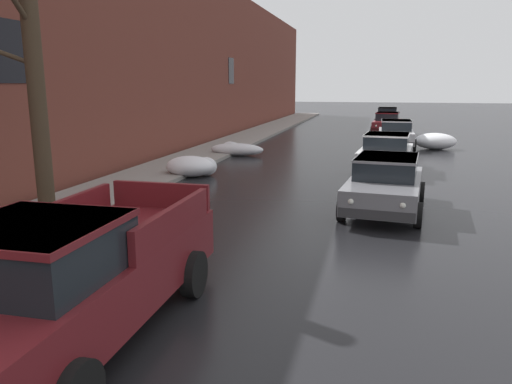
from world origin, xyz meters
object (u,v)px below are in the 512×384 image
at_px(bare_tree_second_along_sidewalk, 29,58).
at_px(sedan_silver_parked_far_down_block, 396,133).
at_px(sedan_grey_parked_kerbside_close, 385,183).
at_px(sedan_white_parked_kerbside_mid, 386,152).
at_px(sedan_black_at_far_intersection, 387,116).
at_px(sedan_maroon_queued_behind_truck, 387,122).
at_px(pickup_truck_maroon_approaching_near_lane, 72,278).

relative_size(bare_tree_second_along_sidewalk, sedan_silver_parked_far_down_block, 1.74).
distance_m(sedan_grey_parked_kerbside_close, sedan_silver_parked_far_down_block, 13.91).
xyz_separation_m(bare_tree_second_along_sidewalk, sedan_white_parked_kerbside_mid, (7.17, 10.29, -2.99)).
distance_m(sedan_white_parked_kerbside_mid, sedan_black_at_far_intersection, 22.78).
distance_m(sedan_silver_parked_far_down_block, sedan_maroon_queued_behind_truck, 7.67).
bearing_deg(pickup_truck_maroon_approaching_near_lane, bare_tree_second_along_sidewalk, 130.83).
height_order(sedan_grey_parked_kerbside_close, sedan_silver_parked_far_down_block, same).
bearing_deg(pickup_truck_maroon_approaching_near_lane, sedan_black_at_far_intersection, 83.54).
relative_size(pickup_truck_maroon_approaching_near_lane, sedan_grey_parked_kerbside_close, 1.24).
height_order(pickup_truck_maroon_approaching_near_lane, sedan_silver_parked_far_down_block, pickup_truck_maroon_approaching_near_lane).
bearing_deg(bare_tree_second_along_sidewalk, pickup_truck_maroon_approaching_near_lane, -49.17).
bearing_deg(sedan_grey_parked_kerbside_close, sedan_white_parked_kerbside_mid, 89.31).
distance_m(pickup_truck_maroon_approaching_near_lane, sedan_white_parked_kerbside_mid, 14.61).
bearing_deg(sedan_black_at_far_intersection, sedan_maroon_queued_behind_truck, -90.62).
bearing_deg(sedan_grey_parked_kerbside_close, pickup_truck_maroon_approaching_near_lane, -115.82).
xyz_separation_m(sedan_silver_parked_far_down_block, sedan_maroon_queued_behind_truck, (-0.35, 7.66, 0.00)).
xyz_separation_m(pickup_truck_maroon_approaching_near_lane, sedan_maroon_queued_behind_truck, (4.09, 29.45, -0.13)).
height_order(sedan_maroon_queued_behind_truck, sedan_black_at_far_intersection, same).
distance_m(bare_tree_second_along_sidewalk, sedan_silver_parked_far_down_block, 19.80).
height_order(sedan_white_parked_kerbside_mid, sedan_maroon_queued_behind_truck, same).
bearing_deg(pickup_truck_maroon_approaching_near_lane, sedan_maroon_queued_behind_truck, 82.09).
height_order(pickup_truck_maroon_approaching_near_lane, sedan_maroon_queued_behind_truck, pickup_truck_maroon_approaching_near_lane).
bearing_deg(sedan_maroon_queued_behind_truck, bare_tree_second_along_sidewalk, -106.03).
bearing_deg(bare_tree_second_along_sidewalk, sedan_grey_parked_kerbside_close, 29.99).
relative_size(sedan_white_parked_kerbside_mid, sedan_maroon_queued_behind_truck, 0.93).
bearing_deg(sedan_black_at_far_intersection, sedan_silver_parked_far_down_block, -88.97).
relative_size(sedan_grey_parked_kerbside_close, sedan_maroon_queued_behind_truck, 1.01).
height_order(bare_tree_second_along_sidewalk, pickup_truck_maroon_approaching_near_lane, bare_tree_second_along_sidewalk).
bearing_deg(sedan_white_parked_kerbside_mid, pickup_truck_maroon_approaching_near_lane, -105.44).
relative_size(bare_tree_second_along_sidewalk, sedan_black_at_far_intersection, 1.57).
relative_size(sedan_grey_parked_kerbside_close, sedan_black_at_far_intersection, 0.97).
relative_size(bare_tree_second_along_sidewalk, sedan_maroon_queued_behind_truck, 1.64).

